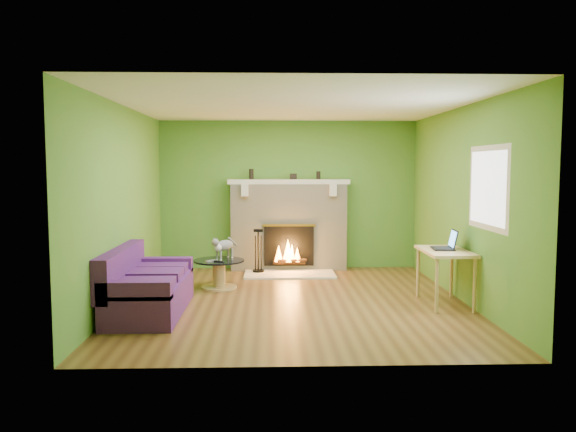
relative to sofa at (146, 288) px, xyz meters
name	(u,v)px	position (x,y,z in m)	size (l,w,h in m)	color
floor	(294,301)	(1.86, 0.55, -0.31)	(5.00, 5.00, 0.00)	brown
ceiling	(295,105)	(1.86, 0.55, 2.29)	(5.00, 5.00, 0.00)	white
wall_back	(288,195)	(1.86, 3.05, 0.99)	(5.00, 5.00, 0.00)	#538B2D
wall_front	(307,223)	(1.86, -1.95, 0.99)	(5.00, 5.00, 0.00)	#538B2D
wall_left	(123,205)	(-0.39, 0.55, 0.99)	(5.00, 5.00, 0.00)	#538B2D
wall_right	(462,204)	(4.11, 0.55, 0.99)	(5.00, 5.00, 0.00)	#538B2D
window_frame	(488,188)	(4.10, -0.35, 1.24)	(1.20, 1.20, 0.00)	silver
window_pane	(487,188)	(4.09, -0.35, 1.24)	(1.06, 1.06, 0.00)	white
fireplace	(289,226)	(1.86, 2.87, 0.46)	(2.10, 0.46, 1.58)	beige
hearth	(290,274)	(1.86, 2.35, -0.29)	(1.50, 0.75, 0.03)	beige
mantel	(289,182)	(1.86, 2.85, 1.23)	(2.10, 0.28, 0.08)	beige
sofa	(146,288)	(0.00, 0.00, 0.00)	(0.85, 1.78, 0.80)	#44195F
coffee_table	(219,272)	(0.78, 1.38, -0.07)	(0.75, 0.75, 0.42)	tan
desk	(445,257)	(3.81, 0.28, 0.32)	(0.57, 0.97, 0.72)	tan
cat	(224,248)	(0.86, 1.43, 0.29)	(0.20, 0.55, 0.34)	slate
remote_silver	(211,261)	(0.68, 1.26, 0.12)	(0.17, 0.04, 0.02)	gray
remote_black	(219,261)	(0.80, 1.20, 0.12)	(0.16, 0.04, 0.02)	black
laptop	(443,239)	(3.79, 0.33, 0.54)	(0.30, 0.35, 0.26)	black
fire_tools	(258,250)	(1.34, 2.50, 0.08)	(0.19, 0.19, 0.73)	black
mantel_vase_left	(251,174)	(1.21, 2.88, 1.36)	(0.08, 0.08, 0.18)	black
mantel_vase_right	(318,175)	(2.38, 2.88, 1.34)	(0.07, 0.07, 0.14)	black
mantel_box	(293,176)	(1.94, 2.88, 1.32)	(0.12, 0.08, 0.10)	black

